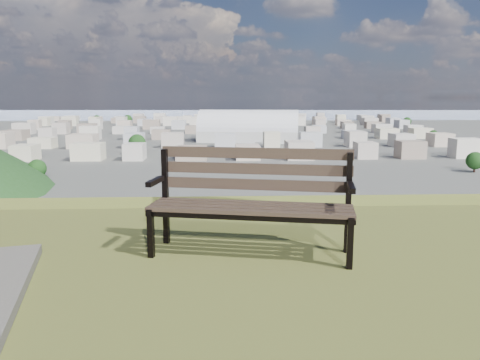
{
  "coord_description": "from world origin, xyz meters",
  "views": [
    {
      "loc": [
        -1.19,
        -1.59,
        26.33
      ],
      "look_at": [
        -0.93,
        4.23,
        25.3
      ],
      "focal_mm": 35.0,
      "sensor_mm": 36.0,
      "label": 1
    }
  ],
  "objects": [
    {
      "name": "park_bench",
      "position": [
        -0.91,
        2.32,
        25.5
      ],
      "size": [
        1.78,
        0.89,
        0.89
      ],
      "rotation": [
        0.0,
        0.0,
        -0.21
      ],
      "color": "#3E2F23",
      "rests_on": "hilltop_mesa"
    },
    {
      "name": "arena",
      "position": [
        16.57,
        282.89,
        5.94
      ],
      "size": [
        63.1,
        35.14,
        25.18
      ],
      "rotation": [
        0.0,
        0.0,
        -0.17
      ],
      "color": "silver",
      "rests_on": "ground"
    },
    {
      "name": "city_blocks",
      "position": [
        0.0,
        394.44,
        3.5
      ],
      "size": [
        395.0,
        361.0,
        7.0
      ],
      "color": "beige",
      "rests_on": "ground"
    },
    {
      "name": "city_trees",
      "position": [
        -26.39,
        319.0,
        4.83
      ],
      "size": [
        406.52,
        387.2,
        9.98
      ],
      "color": "#321E19",
      "rests_on": "ground"
    },
    {
      "name": "bay_water",
      "position": [
        0.0,
        900.0,
        0.0
      ],
      "size": [
        2400.0,
        700.0,
        0.12
      ],
      "primitive_type": "cube",
      "color": "#90A3B7",
      "rests_on": "ground"
    },
    {
      "name": "far_hills",
      "position": [
        -60.92,
        1402.93,
        25.47
      ],
      "size": [
        2050.0,
        340.0,
        60.0
      ],
      "color": "#99A1BE",
      "rests_on": "ground"
    }
  ]
}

